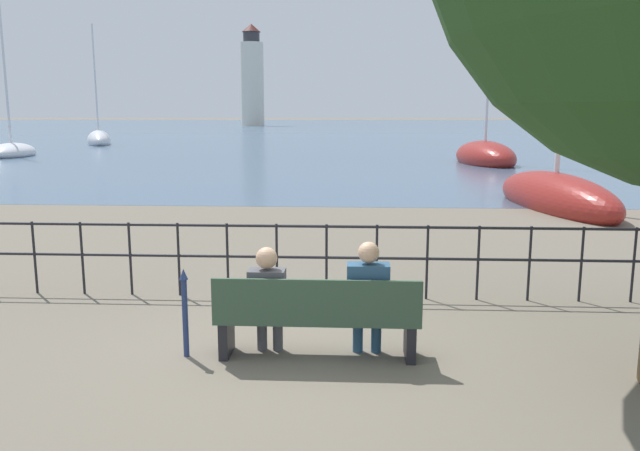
% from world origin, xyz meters
% --- Properties ---
extents(ground_plane, '(1000.00, 1000.00, 0.00)m').
position_xyz_m(ground_plane, '(0.00, 0.00, 0.00)').
color(ground_plane, '#706656').
extents(harbor_water, '(600.00, 300.00, 0.01)m').
position_xyz_m(harbor_water, '(0.00, 160.91, 0.00)').
color(harbor_water, '#47607A').
rests_on(harbor_water, ground_plane).
extents(park_bench, '(2.16, 0.45, 0.90)m').
position_xyz_m(park_bench, '(0.00, -0.07, 0.45)').
color(park_bench, '#334C38').
rests_on(park_bench, ground_plane).
extents(seated_person_left, '(0.39, 0.35, 1.19)m').
position_xyz_m(seated_person_left, '(-0.53, 0.02, 0.66)').
color(seated_person_left, '#4C4C51').
rests_on(seated_person_left, ground_plane).
extents(seated_person_right, '(0.44, 0.35, 1.26)m').
position_xyz_m(seated_person_right, '(0.53, 0.01, 0.69)').
color(seated_person_right, navy).
rests_on(seated_person_right, ground_plane).
extents(promenade_railing, '(11.24, 0.04, 1.05)m').
position_xyz_m(promenade_railing, '(0.00, 2.18, 0.69)').
color(promenade_railing, black).
rests_on(promenade_railing, ground_plane).
extents(closed_umbrella, '(0.09, 0.09, 0.96)m').
position_xyz_m(closed_umbrella, '(-1.40, -0.08, 0.54)').
color(closed_umbrella, navy).
rests_on(closed_umbrella, ground_plane).
extents(sailboat_0, '(3.38, 5.55, 11.16)m').
position_xyz_m(sailboat_0, '(-20.79, 31.33, 0.31)').
color(sailboat_0, silver).
rests_on(sailboat_0, ground_plane).
extents(sailboat_1, '(3.23, 6.62, 11.34)m').
position_xyz_m(sailboat_1, '(7.25, 26.99, 0.38)').
color(sailboat_1, maroon).
rests_on(sailboat_1, ground_plane).
extents(sailboat_2, '(4.89, 8.17, 10.63)m').
position_xyz_m(sailboat_2, '(-21.83, 47.27, 0.38)').
color(sailboat_2, silver).
rests_on(sailboat_2, ground_plane).
extents(sailboat_3, '(2.58, 6.38, 10.19)m').
position_xyz_m(sailboat_3, '(5.92, 11.03, 0.34)').
color(sailboat_3, maroon).
rests_on(sailboat_3, ground_plane).
extents(harbor_lighthouse, '(5.25, 5.25, 22.61)m').
position_xyz_m(harbor_lighthouse, '(-22.88, 137.73, 10.51)').
color(harbor_lighthouse, silver).
rests_on(harbor_lighthouse, ground_plane).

